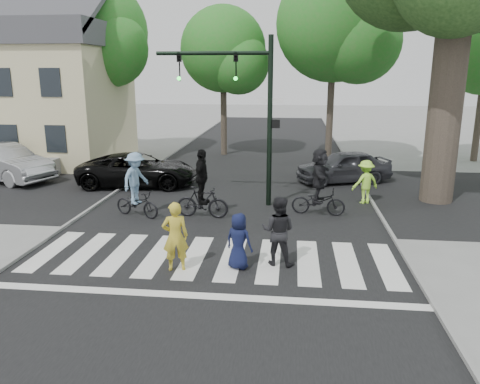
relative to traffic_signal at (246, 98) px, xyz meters
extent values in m
plane|color=gray|center=(-0.35, -6.20, -3.90)|extent=(120.00, 120.00, 0.00)
cube|color=black|center=(-0.35, -1.20, -3.90)|extent=(10.00, 70.00, 0.01)
cube|color=black|center=(-0.35, 1.80, -3.89)|extent=(70.00, 10.00, 0.01)
cube|color=gray|center=(-5.40, -1.20, -3.85)|extent=(0.10, 70.00, 0.10)
cube|color=gray|center=(4.70, -1.20, -3.85)|extent=(0.10, 70.00, 0.10)
cube|color=silver|center=(-4.85, -5.20, -3.89)|extent=(0.55, 3.00, 0.01)
cube|color=silver|center=(-3.85, -5.20, -3.89)|extent=(0.55, 3.00, 0.01)
cube|color=silver|center=(-2.85, -5.20, -3.89)|extent=(0.55, 3.00, 0.01)
cube|color=silver|center=(-1.85, -5.20, -3.89)|extent=(0.55, 3.00, 0.01)
cube|color=silver|center=(-0.85, -5.20, -3.89)|extent=(0.55, 3.00, 0.01)
cube|color=silver|center=(0.15, -5.20, -3.89)|extent=(0.55, 3.00, 0.01)
cube|color=silver|center=(1.15, -5.20, -3.89)|extent=(0.55, 3.00, 0.01)
cube|color=silver|center=(2.15, -5.20, -3.89)|extent=(0.55, 3.00, 0.01)
cube|color=silver|center=(3.15, -5.20, -3.89)|extent=(0.55, 3.00, 0.01)
cube|color=silver|center=(4.15, -5.20, -3.89)|extent=(0.55, 3.00, 0.01)
cube|color=silver|center=(-0.35, -7.40, -3.89)|extent=(10.00, 0.30, 0.01)
cylinder|color=black|center=(0.85, 0.00, -0.90)|extent=(0.18, 0.18, 6.00)
cylinder|color=black|center=(-1.15, 0.00, 1.50)|extent=(4.00, 0.14, 0.14)
imported|color=black|center=(-0.35, 0.00, 1.05)|extent=(0.16, 0.20, 1.00)
sphere|color=#19E533|center=(-0.35, -0.12, 0.65)|extent=(0.14, 0.14, 0.14)
imported|color=black|center=(-2.35, 0.00, 1.05)|extent=(0.16, 0.20, 1.00)
sphere|color=#19E533|center=(-2.35, -0.12, 0.65)|extent=(0.14, 0.14, 0.14)
cube|color=black|center=(1.07, 0.00, -0.90)|extent=(0.28, 0.18, 0.30)
cube|color=#FF660C|center=(1.18, 0.00, -0.90)|extent=(0.02, 0.14, 0.20)
cube|color=white|center=(0.85, 0.00, -0.10)|extent=(0.90, 0.04, 0.18)
cylinder|color=brown|center=(7.15, 1.30, -0.40)|extent=(1.20, 1.20, 7.00)
cylinder|color=brown|center=(7.45, 1.10, 2.60)|extent=(1.29, 1.74, 2.93)
cylinder|color=brown|center=(-14.35, 10.00, -0.93)|extent=(0.36, 0.36, 5.95)
sphere|color=#427530|center=(-14.35, 10.00, 2.47)|extent=(5.20, 5.20, 5.20)
sphere|color=#427530|center=(-13.31, 9.22, 1.62)|extent=(3.64, 3.64, 3.64)
cylinder|color=brown|center=(-9.35, 9.50, -0.68)|extent=(0.36, 0.36, 6.44)
sphere|color=#427530|center=(-9.35, 9.50, 3.00)|extent=(5.80, 5.80, 5.80)
sphere|color=#427530|center=(-8.19, 8.63, 2.08)|extent=(4.06, 4.06, 4.06)
cylinder|color=brown|center=(-2.35, 10.60, -1.10)|extent=(0.36, 0.36, 5.60)
sphere|color=#427530|center=(-2.35, 10.60, 2.10)|extent=(4.80, 4.80, 4.80)
sphere|color=#427530|center=(-1.39, 9.88, 1.30)|extent=(3.36, 3.36, 3.36)
cylinder|color=brown|center=(3.65, 9.30, -0.54)|extent=(0.36, 0.36, 6.72)
sphere|color=#427530|center=(3.65, 9.30, 3.30)|extent=(6.00, 6.00, 6.00)
sphere|color=#427530|center=(4.85, 8.40, 2.34)|extent=(4.20, 4.20, 4.20)
cylinder|color=brown|center=(11.65, 10.10, -1.17)|extent=(0.36, 0.36, 5.46)
cube|color=beige|center=(-11.85, 7.80, -0.90)|extent=(8.00, 7.00, 6.00)
cube|color=#47474C|center=(-11.85, 7.80, 2.70)|extent=(8.40, 7.40, 1.20)
cube|color=#47474C|center=(-11.85, 5.95, 3.70)|extent=(8.40, 3.69, 2.44)
cube|color=#47474C|center=(-11.85, 9.65, 3.70)|extent=(8.40, 3.69, 2.44)
cube|color=black|center=(-11.85, 4.28, -2.20)|extent=(1.00, 0.06, 1.30)
cube|color=black|center=(-11.85, 4.28, 0.40)|extent=(1.00, 0.06, 1.30)
cube|color=black|center=(-9.45, 4.28, -2.20)|extent=(1.00, 0.06, 1.30)
cube|color=black|center=(-9.45, 4.28, 0.40)|extent=(1.00, 0.06, 1.30)
cube|color=gray|center=(-10.35, 4.00, -3.50)|extent=(2.00, 1.20, 0.80)
imported|color=gold|center=(-1.13, -6.07, -3.03)|extent=(0.73, 0.59, 1.75)
imported|color=#101537|center=(0.40, -5.79, -3.19)|extent=(0.82, 0.68, 1.43)
imported|color=black|center=(1.37, -5.43, -3.00)|extent=(0.98, 0.83, 1.79)
imported|color=black|center=(-3.51, -1.89, -3.44)|extent=(1.84, 1.20, 0.91)
imported|color=#7095B6|center=(-3.51, -1.89, -2.57)|extent=(1.01, 1.29, 1.75)
imported|color=black|center=(-1.29, -1.74, -3.37)|extent=(1.82, 0.66, 1.07)
imported|color=black|center=(-1.29, -1.74, -2.50)|extent=(0.54, 1.12, 1.84)
imported|color=black|center=(2.60, -1.00, -3.42)|extent=(1.88, 0.86, 0.95)
imported|color=black|center=(2.60, -1.00, -2.51)|extent=(0.75, 1.75, 1.82)
imported|color=black|center=(-4.88, 2.41, -3.20)|extent=(5.24, 2.79, 1.40)
imported|color=#A9AAAD|center=(-11.18, 2.66, -3.08)|extent=(5.29, 3.48, 1.65)
imported|color=#35363B|center=(3.95, 4.07, -3.19)|extent=(4.49, 2.96, 1.42)
imported|color=#B3FF44|center=(4.39, 0.67, -3.08)|extent=(1.21, 0.99, 1.63)
camera|label=1|loc=(1.65, -16.61, 0.88)|focal=35.00mm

